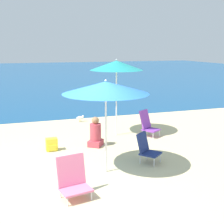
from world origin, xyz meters
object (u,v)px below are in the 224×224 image
at_px(beach_chair_navy, 147,148).
at_px(beach_umbrella_blue, 106,88).
at_px(beach_chair_pink, 73,179).
at_px(seagull, 80,118).
at_px(person_seated_near, 95,134).
at_px(beach_umbrella_teal, 116,65).
at_px(backpack_yellow, 52,145).
at_px(beach_chair_purple, 148,124).

bearing_deg(beach_chair_navy, beach_umbrella_blue, 153.77).
distance_m(beach_chair_pink, seagull, 5.59).
bearing_deg(beach_chair_pink, person_seated_near, 55.77).
distance_m(beach_umbrella_teal, backpack_yellow, 2.90).
bearing_deg(beach_chair_pink, beach_umbrella_teal, 48.95).
relative_size(beach_chair_purple, beach_chair_pink, 1.04).
bearing_deg(beach_umbrella_blue, person_seated_near, 81.65).
height_order(beach_umbrella_teal, beach_chair_purple, beach_umbrella_teal).
distance_m(beach_umbrella_blue, beach_chair_pink, 1.91).
xyz_separation_m(beach_umbrella_blue, beach_chair_purple, (1.97, 2.18, -1.43)).
distance_m(beach_umbrella_blue, beach_umbrella_teal, 2.81).
height_order(beach_umbrella_blue, beach_umbrella_teal, beach_umbrella_teal).
xyz_separation_m(beach_umbrella_teal, beach_chair_navy, (-0.08, -2.33, -1.73)).
relative_size(beach_umbrella_teal, seagull, 8.36).
height_order(beach_umbrella_blue, beach_chair_navy, beach_umbrella_blue).
bearing_deg(beach_chair_navy, person_seated_near, 78.35).
bearing_deg(backpack_yellow, person_seated_near, 0.12).
distance_m(beach_chair_purple, backpack_yellow, 2.91).
bearing_deg(beach_umbrella_blue, backpack_yellow, 117.24).
bearing_deg(beach_umbrella_teal, beach_chair_pink, -120.20).
xyz_separation_m(beach_umbrella_teal, beach_chair_purple, (0.85, -0.39, -1.70)).
bearing_deg(beach_umbrella_teal, beach_chair_purple, -24.59).
bearing_deg(person_seated_near, beach_umbrella_teal, 79.52).
bearing_deg(beach_chair_pink, seagull, 65.11).
distance_m(beach_chair_navy, beach_chair_purple, 2.15).
bearing_deg(person_seated_near, backpack_yellow, -143.53).
relative_size(beach_umbrella_teal, beach_chair_pink, 3.05).
height_order(backpack_yellow, seagull, backpack_yellow).
xyz_separation_m(beach_umbrella_blue, seagull, (0.48, 4.55, -1.65)).
relative_size(beach_umbrella_teal, person_seated_near, 2.82).
relative_size(beach_umbrella_blue, beach_chair_pink, 2.66).
relative_size(beach_umbrella_teal, beach_chair_navy, 3.29).
distance_m(beach_chair_pink, backpack_yellow, 2.63).
bearing_deg(person_seated_near, beach_chair_purple, 50.26).
xyz_separation_m(beach_chair_purple, backpack_yellow, (-2.87, -0.43, -0.21)).
bearing_deg(seagull, beach_chair_navy, -82.52).
xyz_separation_m(beach_chair_pink, person_seated_near, (1.14, 2.63, -0.01)).
bearing_deg(backpack_yellow, beach_chair_pink, -89.50).
bearing_deg(person_seated_near, seagull, 121.85).
distance_m(beach_chair_purple, seagull, 2.81).
xyz_separation_m(backpack_yellow, seagull, (1.38, 2.80, -0.02)).
height_order(beach_chair_purple, person_seated_near, person_seated_near).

